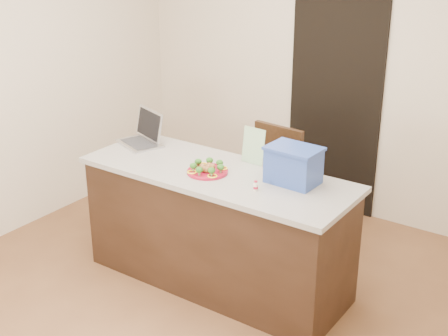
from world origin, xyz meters
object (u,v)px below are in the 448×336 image
Objects in this scene: island at (217,228)px; laptop at (144,134)px; blue_box at (293,165)px; chair at (270,182)px; yogurt_bottle at (256,187)px; plate at (208,171)px; napkin at (204,173)px.

island is 4.73× the size of laptop.
chair is (-0.51, 0.58, -0.45)m from blue_box.
chair is at bearing 114.12° from yogurt_bottle.
blue_box is (0.14, 0.26, 0.10)m from yogurt_bottle.
yogurt_bottle is 0.07× the size of chair.
plate is at bearing -90.05° from chair.
plate is 0.80× the size of blue_box.
plate is (-0.04, -0.06, 0.47)m from island.
chair is at bearing 51.49° from laptop.
blue_box reaches higher than plate.
blue_box is at bearing 13.69° from island.
island is 15.77× the size of napkin.
laptop reaches higher than yogurt_bottle.
plate is 0.68× the size of laptop.
laptop is 1.11m from chair.
blue_box is (0.59, 0.20, 0.12)m from plate.
laptop and blue_box have the same top height.
island is 0.47m from napkin.
plate is at bearing -159.13° from blue_box.
blue_box is at bearing 18.62° from laptop.
island is 1.01m from laptop.
island is 1.96× the size of chair.
laptop is (-1.26, 0.30, 0.04)m from yogurt_bottle.
chair reaches higher than napkin.
island is at bearing 59.70° from napkin.
blue_box is at bearing 18.45° from plate.
yogurt_bottle is at bearing -115.85° from blue_box.
blue_box is (0.55, 0.13, 0.59)m from island.
laptop is 1.40m from blue_box.
plate is 0.03m from napkin.
napkin is 0.12× the size of chair.
napkin is at bearing 175.13° from yogurt_bottle.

